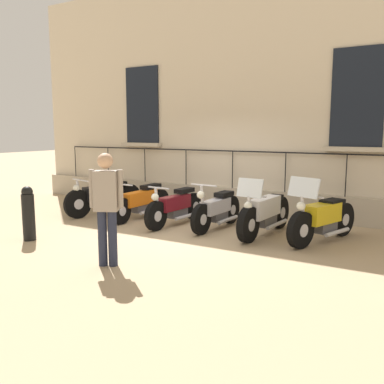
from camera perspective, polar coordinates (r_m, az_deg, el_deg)
name	(u,v)px	position (r m, az deg, el deg)	size (l,w,h in m)	color
ground_plane	(187,230)	(8.88, -0.68, -5.28)	(60.00, 60.00, 0.00)	tan
building_facade	(240,98)	(11.02, 6.59, 12.60)	(0.82, 13.16, 6.02)	beige
motorcycle_black	(104,197)	(10.73, -11.92, -0.63)	(2.14, 0.91, 0.94)	black
motorcycle_orange	(142,202)	(10.08, -6.91, -1.35)	(2.14, 0.55, 0.91)	black
motorcycle_maroon	(176,207)	(9.34, -2.22, -2.05)	(2.04, 0.56, 0.92)	black
motorcycle_silver	(217,210)	(8.97, 3.42, -2.51)	(1.90, 0.60, 1.02)	black
motorcycle_white	(265,213)	(8.56, 9.93, -2.87)	(2.15, 0.62, 1.22)	black
motorcycle_yellow	(322,219)	(8.28, 17.42, -3.50)	(2.02, 0.97, 1.28)	black
bollard	(28,213)	(8.61, -21.47, -2.71)	(0.24, 0.24, 1.05)	black
pedestrian_standing	(106,202)	(6.55, -11.62, -1.41)	(0.36, 0.48, 1.77)	#23283D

